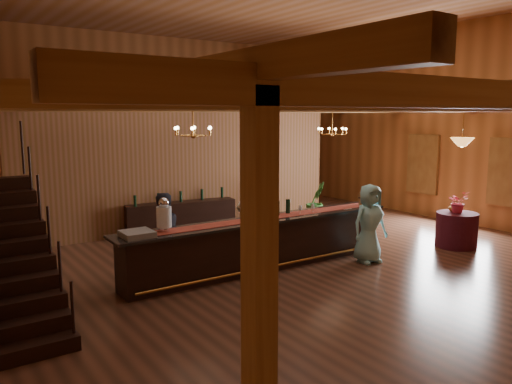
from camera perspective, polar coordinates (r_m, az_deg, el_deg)
floor at (r=11.02m, az=3.30°, el=-7.00°), size 14.00×14.00×0.00m
wall_back at (r=16.70m, az=-11.59°, el=7.78°), size 12.00×0.10×5.50m
wall_right at (r=15.05m, az=21.94°, el=7.23°), size 0.10×14.00×5.50m
beam_grid at (r=11.01m, az=1.81°, el=10.06°), size 11.90×13.90×0.39m
support_posts at (r=10.31m, az=5.08°, el=0.97°), size 9.20×10.20×3.20m
partition_wall at (r=13.39m, az=-7.56°, el=2.52°), size 9.00×0.18×3.10m
window_right_front at (r=14.25m, az=26.90°, el=2.02°), size 0.12×1.05×1.75m
window_right_back at (r=15.66m, az=18.55°, el=3.04°), size 0.12×1.05×1.75m
staircase at (r=7.97m, az=-25.84°, el=-6.63°), size 1.00×2.80×2.00m
backroom_boxes at (r=15.40m, az=-10.17°, el=-0.56°), size 4.10×0.60×1.10m
tasting_bar at (r=9.83m, az=0.77°, el=-5.87°), size 6.01×0.83×1.01m
beverage_dispenser at (r=8.74m, az=-10.47°, el=-2.65°), size 0.26×0.26×0.60m
glass_rack_tray at (r=8.51m, az=-13.43°, el=-4.68°), size 0.50×0.50×0.10m
raffle_drum at (r=11.42m, az=12.37°, el=-0.58°), size 0.34×0.24×0.30m
bar_bottle_0 at (r=9.75m, az=0.13°, el=-2.12°), size 0.07×0.07×0.30m
bar_bottle_1 at (r=10.04m, az=2.51°, el=-1.82°), size 0.07×0.07×0.30m
bar_bottle_2 at (r=10.18m, az=3.62°, el=-1.67°), size 0.07×0.07×0.30m
bar_bottle_3 at (r=10.20m, az=3.71°, el=-1.66°), size 0.07×0.07×0.30m
backbar_shelf at (r=12.97m, az=-8.53°, el=-2.86°), size 2.87×0.86×0.80m
round_table at (r=12.33m, az=21.94°, el=-4.03°), size 0.92×0.92×0.79m
chandelier_left at (r=10.03m, az=-7.18°, el=6.97°), size 0.80×0.80×0.67m
chandelier_right at (r=13.83m, az=8.70°, el=6.94°), size 0.80×0.80×0.79m
pendant_lamp at (r=12.07m, az=22.49°, el=5.31°), size 0.52×0.52×0.90m
bartender at (r=10.48m, az=-0.65°, el=-3.19°), size 0.71×0.60×1.64m
staff_second at (r=9.47m, az=-10.65°, el=-4.83°), size 0.79×0.63×1.58m
guest at (r=10.43m, az=12.84°, el=-3.53°), size 0.85×0.61×1.62m
floor_plant at (r=14.29m, az=6.82°, el=-1.08°), size 0.76×0.70×1.12m
table_flowers at (r=12.22m, az=22.09°, el=-1.06°), size 0.52×0.47×0.50m
table_vase at (r=12.33m, az=21.61°, el=-1.38°), size 0.19×0.19×0.32m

